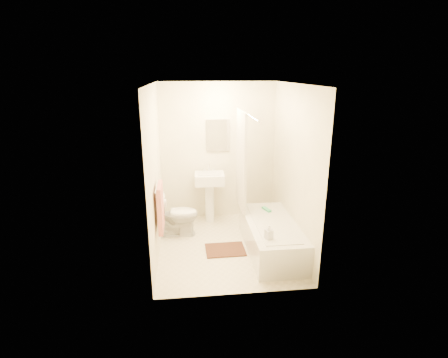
{
  "coord_description": "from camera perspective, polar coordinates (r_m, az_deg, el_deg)",
  "views": [
    {
      "loc": [
        -0.56,
        -4.75,
        2.57
      ],
      "look_at": [
        0.0,
        0.25,
        1.0
      ],
      "focal_mm": 28.0,
      "sensor_mm": 36.0,
      "label": 1
    }
  ],
  "objects": [
    {
      "name": "bathtub",
      "position": [
        5.27,
        7.72,
        -9.31
      ],
      "size": [
        0.7,
        1.59,
        0.45
      ],
      "primitive_type": null,
      "color": "silver",
      "rests_on": "floor"
    },
    {
      "name": "scrub_brush",
      "position": [
        5.57,
        6.95,
        -4.97
      ],
      "size": [
        0.12,
        0.21,
        0.04
      ],
      "primitive_type": "cube",
      "rotation": [
        0.0,
        0.0,
        0.32
      ],
      "color": "#40C079",
      "rests_on": "bathtub"
    },
    {
      "name": "curtain_rod",
      "position": [
        4.96,
        3.7,
        10.68
      ],
      "size": [
        0.03,
        1.7,
        0.03
      ],
      "primitive_type": "cylinder",
      "rotation": [
        1.57,
        0.0,
        0.0
      ],
      "color": "silver",
      "rests_on": "wall_back"
    },
    {
      "name": "bath_mat",
      "position": [
        5.32,
        0.2,
        -11.47
      ],
      "size": [
        0.59,
        0.45,
        0.02
      ],
      "primitive_type": "cube",
      "rotation": [
        0.0,
        0.0,
        0.02
      ],
      "color": "#552F26",
      "rests_on": "floor"
    },
    {
      "name": "wall_left",
      "position": [
        4.97,
        -11.21,
        0.96
      ],
      "size": [
        0.02,
        2.4,
        2.4
      ],
      "primitive_type": "cube",
      "color": "beige",
      "rests_on": "ground"
    },
    {
      "name": "toilet_paper",
      "position": [
        5.23,
        -10.03,
        -3.9
      ],
      "size": [
        0.11,
        0.12,
        0.12
      ],
      "primitive_type": "cylinder",
      "rotation": [
        0.0,
        1.57,
        0.0
      ],
      "color": "white",
      "rests_on": "wall_left"
    },
    {
      "name": "towel_bar",
      "position": [
        4.75,
        -10.89,
        -1.02
      ],
      "size": [
        0.02,
        0.6,
        0.02
      ],
      "primitive_type": "cylinder",
      "rotation": [
        1.57,
        0.0,
        0.0
      ],
      "color": "silver",
      "rests_on": "wall_left"
    },
    {
      "name": "sink",
      "position": [
        6.09,
        -2.36,
        -2.73
      ],
      "size": [
        0.51,
        0.42,
        0.97
      ],
      "primitive_type": null,
      "rotation": [
        0.0,
        0.0,
        -0.04
      ],
      "color": "white",
      "rests_on": "floor"
    },
    {
      "name": "soap_bottle",
      "position": [
        4.65,
        7.34,
        -8.61
      ],
      "size": [
        0.12,
        0.12,
        0.2
      ],
      "primitive_type": "imported",
      "rotation": [
        0.0,
        0.0,
        0.42
      ],
      "color": "white",
      "rests_on": "bathtub"
    },
    {
      "name": "toilet",
      "position": [
        5.71,
        -7.82,
        -5.79
      ],
      "size": [
        0.71,
        0.41,
        0.69
      ],
      "primitive_type": "imported",
      "rotation": [
        0.0,
        0.0,
        1.55
      ],
      "color": "white",
      "rests_on": "floor"
    },
    {
      "name": "wall_back",
      "position": [
        6.14,
        -1.0,
        4.41
      ],
      "size": [
        2.0,
        0.02,
        2.4
      ],
      "primitive_type": "cube",
      "color": "beige",
      "rests_on": "ground"
    },
    {
      "name": "ceiling",
      "position": [
        4.79,
        0.35,
        15.28
      ],
      "size": [
        2.4,
        2.4,
        0.0
      ],
      "primitive_type": "plane",
      "color": "white",
      "rests_on": "ground"
    },
    {
      "name": "mirror",
      "position": [
        6.06,
        -0.99,
        7.14
      ],
      "size": [
        0.4,
        0.03,
        0.55
      ],
      "primitive_type": "cube",
      "color": "white",
      "rests_on": "wall_back"
    },
    {
      "name": "wall_right",
      "position": [
        5.19,
        11.36,
        1.66
      ],
      "size": [
        0.02,
        2.4,
        2.4
      ],
      "primitive_type": "cube",
      "color": "beige",
      "rests_on": "ground"
    },
    {
      "name": "towel",
      "position": [
        4.86,
        -10.32,
        -4.59
      ],
      "size": [
        0.06,
        0.45,
        0.66
      ],
      "primitive_type": "cube",
      "color": "#CC7266",
      "rests_on": "towel_bar"
    },
    {
      "name": "shower_curtain",
      "position": [
        5.49,
        2.82,
        3.07
      ],
      "size": [
        0.04,
        0.8,
        1.55
      ],
      "primitive_type": "cube",
      "color": "silver",
      "rests_on": "curtain_rod"
    },
    {
      "name": "floor",
      "position": [
        5.43,
        0.3,
        -10.91
      ],
      "size": [
        2.4,
        2.4,
        0.0
      ],
      "primitive_type": "plane",
      "color": "beige",
      "rests_on": "ground"
    }
  ]
}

